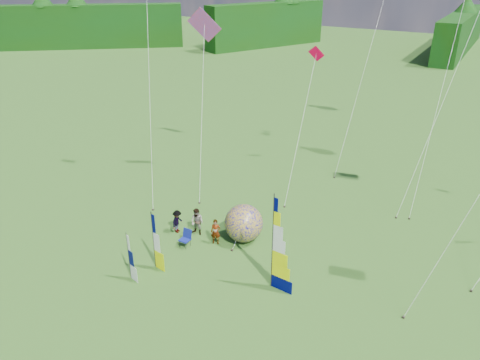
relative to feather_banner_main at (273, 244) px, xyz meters
The scene contains 17 objects.
ground 4.40m from the feather_banner_main, 117.02° to the right, with size 220.00×220.00×0.00m, color #407D27.
treeline_ring 3.64m from the feather_banner_main, 117.02° to the right, with size 210.00×210.00×8.00m, color #0B3810, non-canonical shape.
feather_banner_main is the anchor object (origin of this frame).
side_banner_left 6.98m from the feather_banner_main, 164.50° to the right, with size 1.00×0.10×3.58m, color #ECF200, non-canonical shape.
side_banner_far 8.05m from the feather_banner_main, 154.83° to the right, with size 0.87×0.10×2.89m, color white, non-canonical shape.
bol_inflatable 5.18m from the feather_banner_main, 137.84° to the left, with size 2.46×2.46×2.46m, color #010073.
spectator_a 5.73m from the feather_banner_main, 157.51° to the left, with size 0.62×0.41×1.70m, color #66594C.
spectator_b 7.29m from the feather_banner_main, 160.22° to the left, with size 0.90×0.44×1.85m, color #66594C.
spectator_c 8.39m from the feather_banner_main, 166.16° to the left, with size 1.02×0.38×1.59m, color #66594C.
spectator_d 6.33m from the feather_banner_main, 137.52° to the left, with size 0.97×0.40×1.66m, color #66594C.
camp_chair 6.85m from the feather_banner_main, behind, with size 0.67×0.67×1.16m, color navy, non-canonical shape.
kite_whale 19.99m from the feather_banner_main, 74.54° to the left, with size 3.28×15.78×21.01m, color black, non-canonical shape.
kite_rainbow_delta 14.52m from the feather_banner_main, 139.69° to the left, with size 7.72×10.55×14.11m, color #FB2915, non-canonical shape.
small_kite_red 14.23m from the feather_banner_main, 107.79° to the left, with size 4.25×11.71×10.50m, color #E00035, non-canonical shape.
small_kite_orange 16.92m from the feather_banner_main, 70.79° to the left, with size 5.13×10.96×16.11m, color orange, non-canonical shape.
small_kite_pink 16.08m from the feather_banner_main, 153.95° to the left, with size 6.95×8.94×17.42m, color #D1338F, non-canonical shape.
small_kite_green 22.42m from the feather_banner_main, 93.99° to the left, with size 2.97×12.89×22.46m, color #0DA121, non-canonical shape.
Camera 1 is at (10.64, -15.88, 16.40)m, focal length 35.00 mm.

